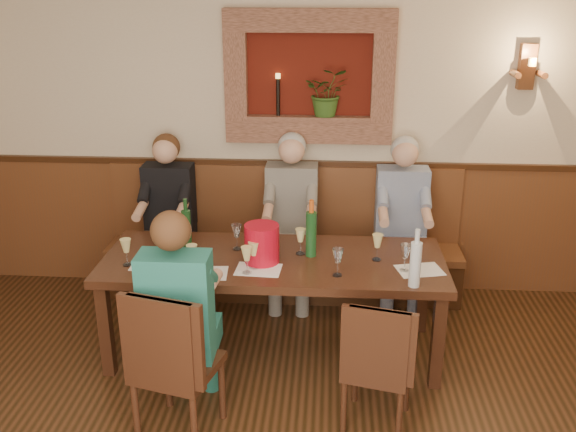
% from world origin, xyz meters
% --- Properties ---
extents(room_shell, '(6.04, 6.04, 2.82)m').
position_xyz_m(room_shell, '(0.00, 0.00, 1.89)').
color(room_shell, beige).
rests_on(room_shell, ground).
extents(wall_niche, '(1.36, 0.30, 1.06)m').
position_xyz_m(wall_niche, '(0.24, 2.94, 1.81)').
color(wall_niche, '#54150C').
rests_on(wall_niche, ground).
extents(wall_sconce, '(0.25, 0.20, 0.35)m').
position_xyz_m(wall_sconce, '(1.90, 2.93, 1.94)').
color(wall_sconce, brown).
rests_on(wall_sconce, ground).
extents(dining_table, '(2.40, 0.90, 0.75)m').
position_xyz_m(dining_table, '(0.00, 1.85, 0.68)').
color(dining_table, '#341B0F').
rests_on(dining_table, ground).
extents(bench, '(3.00, 0.45, 1.11)m').
position_xyz_m(bench, '(0.00, 2.79, 0.33)').
color(bench, '#381E0F').
rests_on(bench, ground).
extents(chair_near_left, '(0.54, 0.54, 1.00)m').
position_xyz_m(chair_near_left, '(-0.49, 0.90, 0.29)').
color(chair_near_left, '#341B0F').
rests_on(chair_near_left, ground).
extents(chair_near_right, '(0.47, 0.47, 0.88)m').
position_xyz_m(chair_near_right, '(0.69, 1.06, 0.26)').
color(chair_near_right, '#341B0F').
rests_on(chair_near_right, ground).
extents(person_bench_left, '(0.41, 0.51, 1.41)m').
position_xyz_m(person_bench_left, '(-0.96, 2.69, 0.58)').
color(person_bench_left, black).
rests_on(person_bench_left, ground).
extents(person_bench_mid, '(0.42, 0.52, 1.44)m').
position_xyz_m(person_bench_mid, '(0.07, 2.69, 0.59)').
color(person_bench_mid, '#504D49').
rests_on(person_bench_mid, ground).
extents(person_bench_right, '(0.42, 0.51, 1.42)m').
position_xyz_m(person_bench_right, '(0.98, 2.69, 0.59)').
color(person_bench_right, navy).
rests_on(person_bench_right, ground).
extents(person_chair_front, '(0.41, 0.51, 1.41)m').
position_xyz_m(person_chair_front, '(-0.49, 1.07, 0.58)').
color(person_chair_front, '#1A565C').
rests_on(person_chair_front, ground).
extents(spittoon_bucket, '(0.28, 0.28, 0.27)m').
position_xyz_m(spittoon_bucket, '(-0.07, 1.78, 0.89)').
color(spittoon_bucket, '#B80B20').
rests_on(spittoon_bucket, dining_table).
extents(wine_bottle_green_a, '(0.10, 0.10, 0.42)m').
position_xyz_m(wine_bottle_green_a, '(0.26, 1.91, 0.92)').
color(wine_bottle_green_a, '#19471E').
rests_on(wine_bottle_green_a, dining_table).
extents(wine_bottle_green_b, '(0.08, 0.08, 0.37)m').
position_xyz_m(wine_bottle_green_b, '(-0.65, 2.02, 0.90)').
color(wine_bottle_green_b, '#19471E').
rests_on(wine_bottle_green_b, dining_table).
extents(water_bottle, '(0.09, 0.09, 0.39)m').
position_xyz_m(water_bottle, '(0.94, 1.48, 0.91)').
color(water_bottle, silver).
rests_on(water_bottle, dining_table).
extents(tasting_sheet_a, '(0.27, 0.19, 0.00)m').
position_xyz_m(tasting_sheet_a, '(-0.83, 1.67, 0.75)').
color(tasting_sheet_a, white).
rests_on(tasting_sheet_a, dining_table).
extents(tasting_sheet_b, '(0.32, 0.23, 0.00)m').
position_xyz_m(tasting_sheet_b, '(-0.08, 1.65, 0.75)').
color(tasting_sheet_b, white).
rests_on(tasting_sheet_b, dining_table).
extents(tasting_sheet_c, '(0.34, 0.28, 0.00)m').
position_xyz_m(tasting_sheet_c, '(1.00, 1.71, 0.75)').
color(tasting_sheet_c, white).
rests_on(tasting_sheet_c, dining_table).
extents(tasting_sheet_d, '(0.32, 0.24, 0.00)m').
position_xyz_m(tasting_sheet_d, '(-0.44, 1.57, 0.75)').
color(tasting_sheet_d, white).
rests_on(tasting_sheet_d, dining_table).
extents(wine_glass_0, '(0.08, 0.08, 0.19)m').
position_xyz_m(wine_glass_0, '(-0.52, 1.60, 0.85)').
color(wine_glass_0, '#E0D486').
rests_on(wine_glass_0, dining_table).
extents(wine_glass_1, '(0.08, 0.08, 0.19)m').
position_xyz_m(wine_glass_1, '(-0.28, 1.99, 0.85)').
color(wine_glass_1, white).
rests_on(wine_glass_1, dining_table).
extents(wine_glass_2, '(0.08, 0.08, 0.19)m').
position_xyz_m(wine_glass_2, '(-0.70, 1.96, 0.85)').
color(wine_glass_2, white).
rests_on(wine_glass_2, dining_table).
extents(wine_glass_3, '(0.08, 0.08, 0.19)m').
position_xyz_m(wine_glass_3, '(0.72, 1.87, 0.85)').
color(wine_glass_3, '#E0D486').
rests_on(wine_glass_3, dining_table).
extents(wine_glass_4, '(0.08, 0.08, 0.19)m').
position_xyz_m(wine_glass_4, '(0.90, 1.70, 0.85)').
color(wine_glass_4, white).
rests_on(wine_glass_4, dining_table).
extents(wine_glass_5, '(0.08, 0.08, 0.19)m').
position_xyz_m(wine_glass_5, '(-0.15, 1.59, 0.85)').
color(wine_glass_5, '#E0D486').
rests_on(wine_glass_5, dining_table).
extents(wine_glass_6, '(0.08, 0.08, 0.19)m').
position_xyz_m(wine_glass_6, '(-0.12, 1.68, 0.85)').
color(wine_glass_6, '#E0D486').
rests_on(wine_glass_6, dining_table).
extents(wine_glass_7, '(0.08, 0.08, 0.19)m').
position_xyz_m(wine_glass_7, '(0.19, 1.94, 0.85)').
color(wine_glass_7, '#E0D486').
rests_on(wine_glass_7, dining_table).
extents(wine_glass_8, '(0.08, 0.08, 0.19)m').
position_xyz_m(wine_glass_8, '(-0.99, 1.67, 0.85)').
color(wine_glass_8, '#E0D486').
rests_on(wine_glass_8, dining_table).
extents(wine_glass_9, '(0.08, 0.08, 0.19)m').
position_xyz_m(wine_glass_9, '(0.45, 1.60, 0.85)').
color(wine_glass_9, white).
rests_on(wine_glass_9, dining_table).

